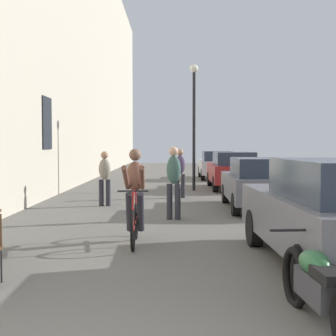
# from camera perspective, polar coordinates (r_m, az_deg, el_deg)

# --- Properties ---
(building_facade_left) EXTENTS (0.54, 68.00, 13.72)m
(building_facade_left) POSITION_cam_1_polar(r_m,az_deg,el_deg) (18.40, -13.98, 18.70)
(building_facade_left) COLOR #B7AD99
(building_facade_left) RESTS_ON ground_plane
(cyclist_on_bicycle) EXTENTS (0.52, 1.76, 1.74)m
(cyclist_on_bicycle) POSITION_cam_1_polar(r_m,az_deg,el_deg) (8.74, -3.96, -3.62)
(cyclist_on_bicycle) COLOR black
(cyclist_on_bicycle) RESTS_ON ground_plane
(pedestrian_near) EXTENTS (0.38, 0.30, 1.74)m
(pedestrian_near) POSITION_cam_1_polar(r_m,az_deg,el_deg) (11.40, 0.67, -1.26)
(pedestrian_near) COLOR #26262D
(pedestrian_near) RESTS_ON ground_plane
(pedestrian_mid) EXTENTS (0.36, 0.27, 1.60)m
(pedestrian_mid) POSITION_cam_1_polar(r_m,az_deg,el_deg) (14.07, -7.54, -0.86)
(pedestrian_mid) COLOR #26262D
(pedestrian_mid) RESTS_ON ground_plane
(pedestrian_far) EXTENTS (0.36, 0.27, 1.65)m
(pedestrian_far) POSITION_cam_1_polar(r_m,az_deg,el_deg) (16.11, 1.45, -0.29)
(pedestrian_far) COLOR #26262D
(pedestrian_far) RESTS_ON ground_plane
(street_lamp) EXTENTS (0.32, 0.32, 4.90)m
(street_lamp) POSITION_cam_1_polar(r_m,az_deg,el_deg) (18.80, 3.11, 6.80)
(street_lamp) COLOR black
(street_lamp) RESTS_ON ground_plane
(parked_car_nearest) EXTENTS (1.97, 4.49, 1.58)m
(parked_car_nearest) POSITION_cam_1_polar(r_m,az_deg,el_deg) (7.25, 19.31, -5.00)
(parked_car_nearest) COLOR #595960
(parked_car_nearest) RESTS_ON ground_plane
(parked_car_second) EXTENTS (1.76, 4.05, 1.43)m
(parked_car_second) POSITION_cam_1_polar(r_m,az_deg,el_deg) (13.43, 10.67, -1.73)
(parked_car_second) COLOR #595960
(parked_car_second) RESTS_ON ground_plane
(parked_car_third) EXTENTS (1.81, 4.24, 1.50)m
(parked_car_third) POSITION_cam_1_polar(r_m,az_deg,el_deg) (19.51, 7.66, -0.21)
(parked_car_third) COLOR maroon
(parked_car_third) RESTS_ON ground_plane
(parked_car_fourth) EXTENTS (1.78, 4.14, 1.46)m
(parked_car_fourth) POSITION_cam_1_polar(r_m,az_deg,el_deg) (25.32, 5.76, 0.42)
(parked_car_fourth) COLOR #B7B7BC
(parked_car_fourth) RESTS_ON ground_plane
(parked_motorcycle) EXTENTS (0.62, 2.15, 0.92)m
(parked_motorcycle) POSITION_cam_1_polar(r_m,az_deg,el_deg) (4.96, 17.51, -13.45)
(parked_motorcycle) COLOR black
(parked_motorcycle) RESTS_ON ground_plane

